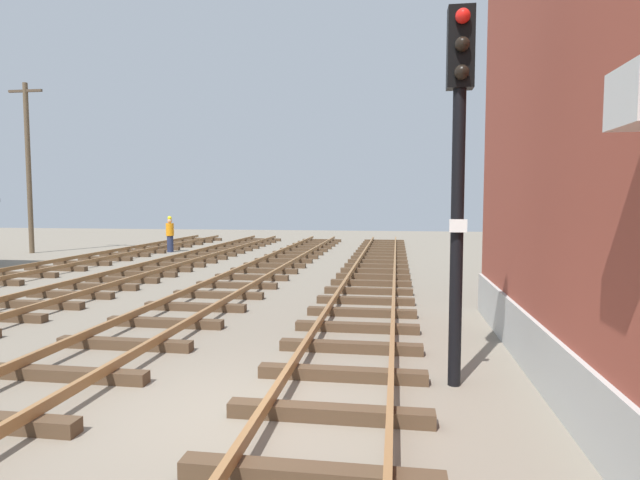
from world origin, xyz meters
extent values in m
plane|color=slate|center=(0.00, 0.00, 0.00)|extent=(80.00, 80.00, 0.00)
cube|color=#4C3826|center=(1.08, -1.43, 0.09)|extent=(2.50, 0.24, 0.18)
cube|color=#4C3826|center=(1.08, 0.00, 0.09)|extent=(2.50, 0.24, 0.18)
cube|color=#4C3826|center=(1.08, 1.43, 0.09)|extent=(2.50, 0.24, 0.18)
cube|color=#4C3826|center=(1.08, 2.85, 0.09)|extent=(2.50, 0.24, 0.18)
cube|color=#4C3826|center=(1.08, 4.28, 0.09)|extent=(2.50, 0.24, 0.18)
cube|color=#4C3826|center=(1.08, 5.71, 0.09)|extent=(2.50, 0.24, 0.18)
cube|color=#4C3826|center=(1.08, 7.13, 0.09)|extent=(2.50, 0.24, 0.18)
cube|color=#4C3826|center=(1.08, 8.56, 0.09)|extent=(2.50, 0.24, 0.18)
cube|color=#4C3826|center=(1.08, 9.99, 0.09)|extent=(2.50, 0.24, 0.18)
cube|color=#4C3826|center=(1.08, 11.41, 0.09)|extent=(2.50, 0.24, 0.18)
cube|color=#4C3826|center=(1.08, 12.84, 0.09)|extent=(2.50, 0.24, 0.18)
cube|color=#4C3826|center=(1.08, 14.27, 0.09)|extent=(2.50, 0.24, 0.18)
cube|color=#4C3826|center=(1.08, 15.69, 0.09)|extent=(2.50, 0.24, 0.18)
cube|color=#4C3826|center=(1.08, 17.12, 0.09)|extent=(2.50, 0.24, 0.18)
cube|color=#4C3826|center=(1.08, 18.55, 0.09)|extent=(2.50, 0.24, 0.18)
cube|color=#4C3826|center=(1.08, 19.97, 0.09)|extent=(2.50, 0.24, 0.18)
cube|color=#4C3826|center=(1.08, 21.40, 0.09)|extent=(2.50, 0.24, 0.18)
cube|color=#4C3826|center=(1.08, 22.83, 0.09)|extent=(2.50, 0.24, 0.18)
cube|color=#4C3826|center=(1.08, 24.26, 0.09)|extent=(2.50, 0.24, 0.18)
cube|color=#4C3826|center=(1.08, 25.68, 0.09)|extent=(2.50, 0.24, 0.18)
cube|color=#4C3826|center=(1.08, 27.11, 0.09)|extent=(2.50, 0.24, 0.18)
cube|color=olive|center=(0.36, 0.00, 0.25)|extent=(0.08, 55.64, 0.14)
cube|color=olive|center=(1.80, 0.00, 0.25)|extent=(0.08, 55.64, 0.14)
cube|color=#4C3826|center=(-2.93, 0.82, 0.09)|extent=(2.50, 0.24, 0.18)
cube|color=#4C3826|center=(-2.93, 2.45, 0.09)|extent=(2.50, 0.24, 0.18)
cube|color=#4C3826|center=(-2.93, 4.09, 0.09)|extent=(2.50, 0.24, 0.18)
cube|color=#4C3826|center=(-2.93, 5.73, 0.09)|extent=(2.50, 0.24, 0.18)
cube|color=#4C3826|center=(-2.93, 7.36, 0.09)|extent=(2.50, 0.24, 0.18)
cube|color=#4C3826|center=(-2.93, 9.00, 0.09)|extent=(2.50, 0.24, 0.18)
cube|color=#4C3826|center=(-2.93, 10.64, 0.09)|extent=(2.50, 0.24, 0.18)
cube|color=#4C3826|center=(-2.93, 12.27, 0.09)|extent=(2.50, 0.24, 0.18)
cube|color=#4C3826|center=(-2.93, 13.91, 0.09)|extent=(2.50, 0.24, 0.18)
cube|color=#4C3826|center=(-2.93, 15.55, 0.09)|extent=(2.50, 0.24, 0.18)
cube|color=#4C3826|center=(-2.93, 17.18, 0.09)|extent=(2.50, 0.24, 0.18)
cube|color=#4C3826|center=(-2.93, 18.82, 0.09)|extent=(2.50, 0.24, 0.18)
cube|color=#4C3826|center=(-2.93, 20.46, 0.09)|extent=(2.50, 0.24, 0.18)
cube|color=#4C3826|center=(-2.93, 22.09, 0.09)|extent=(2.50, 0.24, 0.18)
cube|color=#4C3826|center=(-2.93, 23.73, 0.09)|extent=(2.50, 0.24, 0.18)
cube|color=#4C3826|center=(-2.93, 25.37, 0.09)|extent=(2.50, 0.24, 0.18)
cube|color=#4C3826|center=(-2.93, 27.00, 0.09)|extent=(2.50, 0.24, 0.18)
cube|color=olive|center=(-2.21, 0.00, 0.25)|extent=(0.08, 55.64, 0.14)
cube|color=#4C3826|center=(-6.94, 5.43, 0.09)|extent=(2.50, 0.24, 0.18)
cube|color=#4C3826|center=(-6.94, 6.79, 0.09)|extent=(2.50, 0.24, 0.18)
cube|color=#4C3826|center=(-6.94, 8.14, 0.09)|extent=(2.50, 0.24, 0.18)
cube|color=#4C3826|center=(-6.94, 9.50, 0.09)|extent=(2.50, 0.24, 0.18)
cube|color=#4C3826|center=(-6.94, 10.86, 0.09)|extent=(2.50, 0.24, 0.18)
cube|color=#4C3826|center=(-6.94, 12.21, 0.09)|extent=(2.50, 0.24, 0.18)
cube|color=#4C3826|center=(-6.94, 13.57, 0.09)|extent=(2.50, 0.24, 0.18)
cube|color=#4C3826|center=(-6.94, 14.93, 0.09)|extent=(2.50, 0.24, 0.18)
cube|color=#4C3826|center=(-6.94, 16.29, 0.09)|extent=(2.50, 0.24, 0.18)
cube|color=#4C3826|center=(-6.94, 17.64, 0.09)|extent=(2.50, 0.24, 0.18)
cube|color=#4C3826|center=(-6.94, 19.00, 0.09)|extent=(2.50, 0.24, 0.18)
cube|color=#4C3826|center=(-6.94, 20.36, 0.09)|extent=(2.50, 0.24, 0.18)
cube|color=#4C3826|center=(-6.94, 21.71, 0.09)|extent=(2.50, 0.24, 0.18)
cube|color=#4C3826|center=(-6.94, 23.07, 0.09)|extent=(2.50, 0.24, 0.18)
cube|color=#4C3826|center=(-6.94, 24.43, 0.09)|extent=(2.50, 0.24, 0.18)
cube|color=#4C3826|center=(-6.94, 25.79, 0.09)|extent=(2.50, 0.24, 0.18)
cube|color=#4C3826|center=(-6.94, 27.14, 0.09)|extent=(2.50, 0.24, 0.18)
cube|color=#4C3826|center=(-10.95, 10.12, 0.09)|extent=(2.50, 0.24, 0.18)
cube|color=#4C3826|center=(-10.95, 11.80, 0.09)|extent=(2.50, 0.24, 0.18)
cube|color=#4C3826|center=(-10.95, 13.49, 0.09)|extent=(2.50, 0.24, 0.18)
cube|color=#4C3826|center=(-10.95, 15.18, 0.09)|extent=(2.50, 0.24, 0.18)
cube|color=#4C3826|center=(-10.95, 16.86, 0.09)|extent=(2.50, 0.24, 0.18)
cube|color=#4C3826|center=(-10.95, 18.55, 0.09)|extent=(2.50, 0.24, 0.18)
cube|color=#4C3826|center=(-10.95, 20.23, 0.09)|extent=(2.50, 0.24, 0.18)
cube|color=#4C3826|center=(-10.95, 21.92, 0.09)|extent=(2.50, 0.24, 0.18)
cube|color=#4C3826|center=(-10.95, 23.61, 0.09)|extent=(2.50, 0.24, 0.18)
cube|color=#4C3826|center=(-10.95, 25.29, 0.09)|extent=(2.50, 0.24, 0.18)
cube|color=#4C3826|center=(-10.95, 26.98, 0.09)|extent=(2.50, 0.24, 0.18)
cylinder|color=black|center=(2.70, 1.46, 2.09)|extent=(0.18, 0.18, 4.18)
cube|color=black|center=(2.70, 1.46, 4.73)|extent=(0.36, 0.24, 1.10)
sphere|color=red|center=(2.70, 1.28, 5.10)|extent=(0.20, 0.20, 0.20)
sphere|color=black|center=(2.70, 1.28, 4.73)|extent=(0.20, 0.20, 0.20)
sphere|color=black|center=(2.70, 1.28, 4.36)|extent=(0.20, 0.20, 0.20)
cube|color=white|center=(2.70, 1.32, 2.30)|extent=(0.24, 0.03, 0.18)
cube|color=#B2B2AD|center=(3.87, 0.13, 0.45)|extent=(0.08, 13.32, 0.90)
cylinder|color=brown|center=(-16.51, 17.72, 4.25)|extent=(0.24, 0.24, 8.51)
cube|color=#4C3D2D|center=(-16.51, 17.72, 8.11)|extent=(1.80, 0.12, 0.12)
cylinder|color=#262D4C|center=(-9.75, 19.23, 0.42)|extent=(0.32, 0.32, 0.85)
cylinder|color=orange|center=(-9.75, 19.23, 1.18)|extent=(0.40, 0.40, 0.65)
sphere|color=tan|center=(-9.75, 19.23, 1.62)|extent=(0.24, 0.24, 0.24)
sphere|color=yellow|center=(-9.75, 19.23, 1.76)|extent=(0.22, 0.22, 0.22)
camera|label=1|loc=(1.85, -5.98, 2.64)|focal=28.99mm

